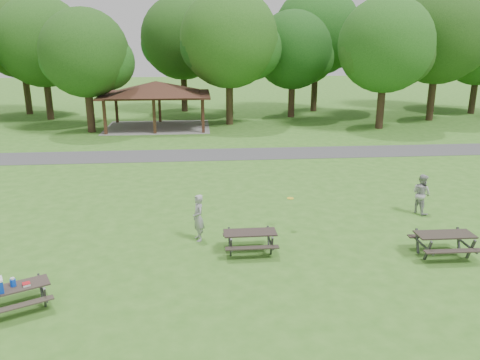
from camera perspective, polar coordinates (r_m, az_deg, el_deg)
name	(u,v)px	position (r m, az deg, el deg)	size (l,w,h in m)	color
ground	(221,251)	(16.14, -2.29, -8.60)	(160.00, 160.00, 0.00)	#387120
asphalt_path	(210,155)	(29.41, -3.69, 3.11)	(120.00, 3.20, 0.02)	#424244
pavilion	(156,90)	(38.92, -10.20, 10.77)	(8.60, 7.01, 3.76)	#392114
tree_row_c	(44,44)	(45.58, -22.83, 14.98)	(8.19, 7.80, 10.67)	black
tree_row_d	(86,56)	(38.03, -18.23, 14.18)	(6.93, 6.60, 9.27)	#301F15
tree_row_e	(230,42)	(39.71, -1.18, 16.51)	(8.40, 8.00, 11.02)	#302315
tree_row_f	(294,52)	(44.01, 6.58, 15.20)	(7.35, 7.00, 9.55)	#331F16
tree_row_g	(387,48)	(39.48, 17.45, 15.13)	(7.77, 7.40, 10.25)	#301F15
tree_row_h	(439,39)	(45.17, 23.14, 15.57)	(8.61, 8.20, 11.37)	#312016
tree_row_i	(480,51)	(51.17, 27.24, 13.80)	(7.14, 6.80, 9.52)	black
tree_deep_a	(21,38)	(49.83, -25.11, 15.45)	(8.40, 8.00, 11.38)	#322416
tree_deep_b	(184,40)	(47.63, -6.90, 16.55)	(8.40, 8.00, 11.13)	black
tree_deep_c	(318,34)	(48.08, 9.46, 17.12)	(8.82, 8.40, 11.90)	black
tree_deep_d	(438,39)	(54.11, 22.99, 15.56)	(8.40, 8.00, 11.27)	black
picnic_table_near	(9,290)	(13.89, -26.31, -11.89)	(2.05, 1.90, 1.14)	#312723
picnic_table_middle	(250,237)	(15.80, 1.24, -6.93)	(1.77, 1.44, 0.76)	#2B221F
picnic_table_far	(444,239)	(16.94, 23.64, -6.60)	(1.90, 1.55, 0.81)	#29231E
frisbee_in_flight	(290,198)	(17.57, 6.16, -2.23)	(0.33, 0.33, 0.02)	yellow
frisbee_thrower	(198,218)	(16.70, -5.11, -4.61)	(0.62, 0.41, 1.70)	#9A9A9C
frisbee_catcher	(421,194)	(20.61, 21.24, -1.58)	(0.81, 0.63, 1.67)	#A9A9AB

